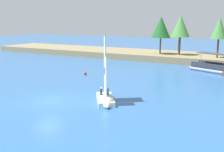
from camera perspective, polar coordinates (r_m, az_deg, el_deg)
ground_plane at (r=24.95m, az=-13.54°, el=-5.29°), size 200.00×200.00×0.00m
shore_bank at (r=52.40m, az=10.92°, el=4.24°), size 80.00×11.00×1.19m
shoreline_tree_left at (r=50.37m, az=10.47°, el=10.26°), size 3.51×3.51×6.86m
shoreline_tree_midleft at (r=49.68m, az=14.47°, el=10.31°), size 3.39×3.39×7.09m
shoreline_tree_centre at (r=47.33m, az=22.06°, el=9.51°), size 2.56×2.56×6.72m
sailboat at (r=23.35m, az=-1.35°, el=-4.89°), size 3.47×4.12×6.75m
pontoon_boat at (r=40.94m, az=20.60°, el=1.76°), size 6.38×4.14×2.69m
channel_buoy at (r=36.30m, az=-5.77°, el=0.55°), size 0.38×0.38×0.38m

